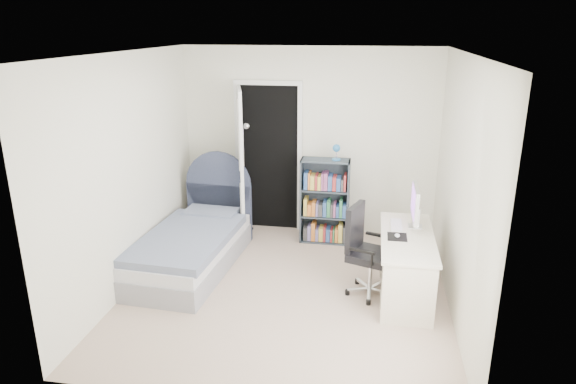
% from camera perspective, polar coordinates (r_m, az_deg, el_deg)
% --- Properties ---
extents(room_shell, '(3.50, 3.70, 2.60)m').
position_cam_1_polar(room_shell, '(5.20, -0.15, 1.29)').
color(room_shell, tan).
rests_on(room_shell, ground).
extents(door, '(0.92, 0.80, 2.06)m').
position_cam_1_polar(door, '(6.84, -4.12, 3.51)').
color(door, black).
rests_on(door, ground).
extents(bed, '(1.03, 2.00, 1.20)m').
position_cam_1_polar(bed, '(6.22, -10.43, -5.73)').
color(bed, gray).
rests_on(bed, ground).
extents(nightstand, '(0.37, 0.37, 0.55)m').
position_cam_1_polar(nightstand, '(7.05, -7.56, -1.93)').
color(nightstand, tan).
rests_on(nightstand, ground).
extents(floor_lamp, '(0.22, 0.22, 1.53)m').
position_cam_1_polar(floor_lamp, '(7.03, -4.73, 0.44)').
color(floor_lamp, silver).
rests_on(floor_lamp, ground).
extents(bookcase, '(0.63, 0.27, 1.33)m').
position_cam_1_polar(bookcase, '(6.72, 4.16, -1.42)').
color(bookcase, '#36414A').
rests_on(bookcase, ground).
extents(desk, '(0.55, 1.37, 1.12)m').
position_cam_1_polar(desk, '(5.62, 12.96, -7.55)').
color(desk, '#EDE2C6').
rests_on(desk, ground).
extents(office_chair, '(0.55, 0.56, 0.98)m').
position_cam_1_polar(office_chair, '(5.48, 8.49, -5.97)').
color(office_chair, silver).
rests_on(office_chair, ground).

